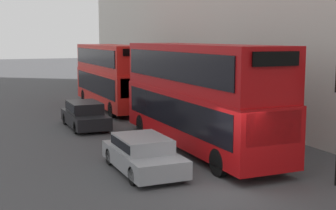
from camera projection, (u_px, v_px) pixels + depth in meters
ground_plane at (226, 188)px, 15.18m from camera, size 200.00×200.00×0.00m
bus_leading at (198, 92)px, 20.21m from camera, size 2.59×11.12×4.58m
bus_second_in_queue at (112, 74)px, 32.02m from camera, size 2.59×10.52×4.37m
car_dark_sedan at (143, 153)px, 17.02m from camera, size 1.89×4.30×1.29m
car_hatchback at (85, 114)px, 25.34m from camera, size 1.79×4.47×1.41m
pedestrian at (139, 92)px, 34.98m from camera, size 0.36×0.36×1.80m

